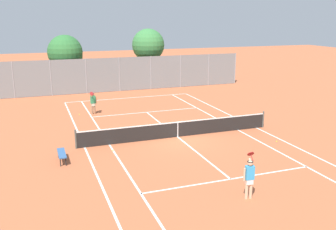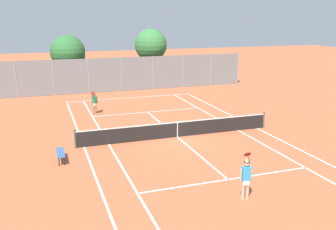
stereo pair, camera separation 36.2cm
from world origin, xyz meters
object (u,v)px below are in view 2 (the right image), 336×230
at_px(loose_tennis_ball_0, 112,150).
at_px(courtside_bench, 61,153).
at_px(tree_behind_left, 69,53).
at_px(tree_behind_right, 151,46).
at_px(player_far_left, 94,102).
at_px(loose_tennis_ball_1, 185,126).
at_px(loose_tennis_ball_3, 277,142).
at_px(tennis_net, 177,129).
at_px(player_near_side, 246,177).
at_px(loose_tennis_ball_2, 81,114).

relative_size(loose_tennis_ball_0, courtside_bench, 0.04).
relative_size(courtside_bench, tree_behind_left, 0.28).
height_order(courtside_bench, tree_behind_right, tree_behind_right).
height_order(player_far_left, loose_tennis_ball_1, player_far_left).
xyz_separation_m(loose_tennis_ball_3, courtside_bench, (-11.85, 1.13, 0.38)).
bearing_deg(loose_tennis_ball_0, tree_behind_left, 91.38).
height_order(tennis_net, tree_behind_left, tree_behind_left).
bearing_deg(loose_tennis_ball_1, tree_behind_right, 81.02).
bearing_deg(player_near_side, loose_tennis_ball_2, 106.65).
distance_m(tennis_net, loose_tennis_ball_2, 8.79).
xyz_separation_m(loose_tennis_ball_0, tree_behind_right, (7.96, 19.07, 3.99)).
bearing_deg(player_far_left, tree_behind_left, 94.19).
distance_m(loose_tennis_ball_2, loose_tennis_ball_3, 14.15).
height_order(player_near_side, loose_tennis_ball_0, player_near_side).
distance_m(loose_tennis_ball_0, tree_behind_right, 21.05).
relative_size(loose_tennis_ball_3, courtside_bench, 0.04).
bearing_deg(loose_tennis_ball_0, loose_tennis_ball_3, -10.74).
bearing_deg(loose_tennis_ball_3, tree_behind_left, 115.27).
bearing_deg(player_near_side, player_far_left, 103.14).
relative_size(loose_tennis_ball_1, loose_tennis_ball_2, 1.00).
xyz_separation_m(player_near_side, loose_tennis_ball_1, (1.49, 10.08, -0.89)).
relative_size(player_far_left, courtside_bench, 1.18).
bearing_deg(tree_behind_left, player_far_left, -85.81).
xyz_separation_m(loose_tennis_ball_0, loose_tennis_ball_1, (5.41, 2.92, 0.00)).
bearing_deg(courtside_bench, tennis_net, 13.79).
bearing_deg(loose_tennis_ball_0, tennis_net, 14.46).
relative_size(loose_tennis_ball_2, tree_behind_right, 0.01).
bearing_deg(player_near_side, tree_behind_right, 81.24).
bearing_deg(tennis_net, player_near_side, -91.64).
relative_size(player_near_side, player_far_left, 1.00).
bearing_deg(loose_tennis_ball_2, player_far_left, -4.01).
bearing_deg(tree_behind_right, courtside_bench, -118.41).
distance_m(player_far_left, loose_tennis_ball_3, 13.42).
distance_m(tennis_net, loose_tennis_ball_0, 4.32).
relative_size(courtside_bench, tree_behind_right, 0.26).
relative_size(loose_tennis_ball_2, tree_behind_left, 0.01).
relative_size(loose_tennis_ball_3, tree_behind_right, 0.01).
relative_size(loose_tennis_ball_0, loose_tennis_ball_1, 1.00).
height_order(player_far_left, tree_behind_left, tree_behind_left).
relative_size(player_near_side, loose_tennis_ball_0, 26.88).
height_order(player_far_left, loose_tennis_ball_2, player_far_left).
bearing_deg(player_near_side, loose_tennis_ball_0, 118.69).
relative_size(loose_tennis_ball_0, tree_behind_right, 0.01).
bearing_deg(loose_tennis_ball_1, courtside_bench, -156.45).
relative_size(player_near_side, tree_behind_left, 0.33).
xyz_separation_m(courtside_bench, tree_behind_left, (2.23, 19.25, 3.17)).
height_order(tree_behind_left, tree_behind_right, tree_behind_right).
bearing_deg(loose_tennis_ball_2, player_near_side, -73.35).
bearing_deg(tennis_net, courtside_bench, -166.21).
bearing_deg(loose_tennis_ball_2, loose_tennis_ball_1, -41.62).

